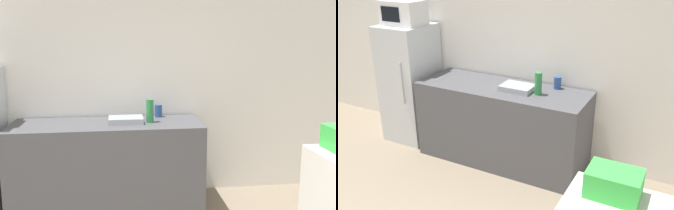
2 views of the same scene
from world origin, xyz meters
TOP-DOWN VIEW (x-y plane):
  - wall_back at (0.00, 3.15)m, footprint 8.00×0.06m
  - refrigerator at (-1.44, 2.78)m, footprint 0.59×0.65m
  - microwave at (-1.44, 2.78)m, footprint 0.50×0.35m
  - counter at (-0.07, 2.76)m, footprint 1.97×0.70m
  - sink_basin at (0.13, 2.75)m, footprint 0.36×0.27m
  - bottle_tall at (0.38, 2.73)m, footprint 0.08×0.08m
  - bottle_short at (0.50, 3.00)m, footprint 0.08×0.08m
  - basket at (1.54, 1.08)m, footprint 0.29×0.21m

SIDE VIEW (x-z plane):
  - counter at x=-0.07m, z-range 0.00..0.93m
  - refrigerator at x=-1.44m, z-range 0.00..1.51m
  - sink_basin at x=0.13m, z-range 0.93..0.99m
  - bottle_short at x=0.50m, z-range 0.93..1.07m
  - bottle_tall at x=0.38m, z-range 0.93..1.18m
  - basket at x=1.54m, z-range 1.09..1.24m
  - wall_back at x=0.00m, z-range 0.00..2.60m
  - microwave at x=-1.44m, z-range 1.51..1.81m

